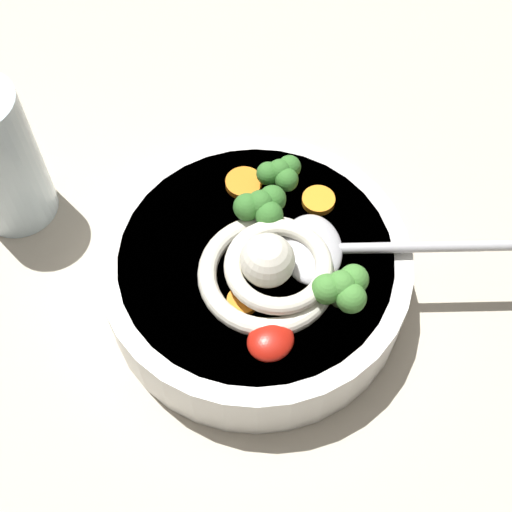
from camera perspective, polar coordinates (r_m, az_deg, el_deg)
table_slab at (r=57.54cm, az=-2.63°, el=-3.96°), size 95.11×95.11×3.34cm
soup_bowl at (r=53.62cm, az=0.00°, el=-1.50°), size 22.86×22.86×5.54cm
noodle_pile at (r=49.20cm, az=1.16°, el=-1.02°), size 10.81×10.60×4.35cm
soup_spoon at (r=50.99cm, az=6.07°, el=0.59°), size 16.28×12.22×1.60cm
chili_sauce_dollop at (r=47.33cm, az=1.18°, el=-6.83°), size 3.26×2.94×1.47cm
broccoli_floret_near_spoon at (r=47.99cm, az=7.02°, el=-2.59°), size 4.12×3.55×3.26cm
broccoli_floret_right at (r=53.50cm, az=2.01°, el=6.69°), size 3.53×3.03×2.79cm
broccoli_floret_rear at (r=51.32cm, az=0.50°, el=4.01°), size 4.02×3.46×3.18cm
carrot_slice_beside_chili at (r=54.75cm, az=-0.98°, el=5.89°), size 2.86×2.86×0.55cm
carrot_slice_extra_b at (r=49.19cm, az=-1.08°, el=-3.64°), size 2.20×2.20×0.52cm
carrot_slice_far at (r=54.13cm, az=4.83°, el=4.74°), size 2.52×2.52×0.54cm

